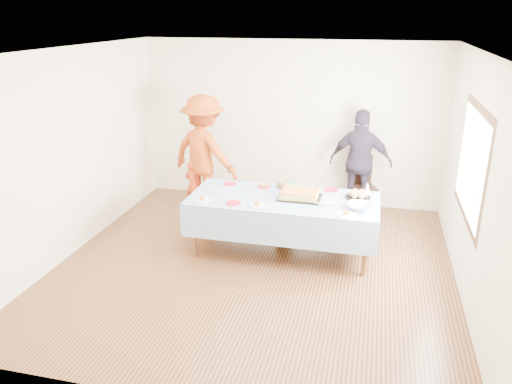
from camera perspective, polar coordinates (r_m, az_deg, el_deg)
ground at (r=6.57m, az=-0.15°, el=-8.35°), size 5.00×5.00×0.00m
room_walls at (r=5.93m, az=0.36°, el=6.85°), size 5.04×5.04×2.72m
party_table at (r=6.65m, az=3.13°, el=-1.13°), size 2.50×1.10×0.78m
birthday_cake at (r=6.63m, az=5.01°, el=-0.30°), size 0.56×0.43×0.10m
rolls_tray at (r=6.75m, az=11.58°, el=-0.33°), size 0.33×0.33×0.10m
punch_bowl at (r=6.37m, az=11.81°, el=-1.63°), size 0.31×0.31×0.08m
party_hat at (r=6.95m, az=12.58°, el=0.51°), size 0.09×0.09×0.16m
fork_pile at (r=6.43m, az=7.92°, el=-1.21°), size 0.24×0.18×0.07m
plate_red_far_a at (r=7.16m, az=-3.02°, el=0.95°), size 0.19×0.19×0.01m
plate_red_far_b at (r=7.04m, az=0.94°, el=0.63°), size 0.18×0.18×0.01m
plate_red_far_c at (r=6.98m, az=3.74°, el=0.43°), size 0.18×0.18×0.01m
plate_red_far_d at (r=6.99m, az=8.56°, el=0.26°), size 0.20×0.20×0.01m
plate_red_near at (r=6.44m, az=-2.62°, el=-1.27°), size 0.20×0.20×0.01m
plate_white_left at (r=6.57m, az=-6.15°, el=-0.94°), size 0.22×0.22×0.01m
plate_white_mid at (r=6.35m, az=0.13°, el=-1.55°), size 0.20×0.20×0.01m
plate_white_right at (r=6.17m, az=10.23°, el=-2.57°), size 0.24×0.24×0.01m
dining_chair at (r=8.31m, az=11.95°, el=1.21°), size 0.51×0.51×0.90m
toddler_left at (r=8.29m, az=-7.19°, el=0.80°), size 0.35×0.28×0.83m
toddler_mid at (r=7.30m, az=3.46°, el=-1.83°), size 0.45×0.34×0.82m
toddler_right at (r=7.15m, az=2.81°, el=-2.07°), size 0.49×0.43×0.87m
adult_left at (r=8.14m, az=-5.96°, el=4.43°), size 1.39×1.09×1.90m
adult_right at (r=8.14m, az=11.86°, el=3.36°), size 1.03×0.51×1.69m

